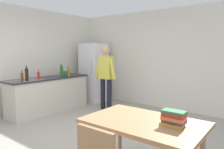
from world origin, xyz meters
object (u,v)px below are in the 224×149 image
object	(u,v)px
utensil_jar	(60,73)
bottle_beer_brown	(22,77)
bottle_wine_dark	(27,74)
bottle_sauce_red	(39,75)
person	(106,74)
cooking_pot	(65,73)
bottle_oil_amber	(69,72)
book_stack	(173,118)
bottle_wine_green	(62,72)
dining_table	(143,127)
refrigerator	(94,73)

from	to	relation	value
utensil_jar	bottle_beer_brown	bearing A→B (deg)	-84.15
bottle_wine_dark	bottle_sauce_red	bearing A→B (deg)	93.00
person	bottle_sauce_red	xyz separation A→B (m)	(-0.93, -1.41, 0.02)
cooking_pot	bottle_beer_brown	distance (m)	1.45
bottle_oil_amber	book_stack	world-z (taller)	bottle_oil_amber
bottle_sauce_red	bottle_beer_brown	bearing A→B (deg)	-79.75
person	cooking_pot	bearing A→B (deg)	-157.78
bottle_beer_brown	bottle_oil_amber	distance (m)	1.30
bottle_sauce_red	bottle_wine_dark	bearing A→B (deg)	-87.00
bottle_wine_green	bottle_sauce_red	distance (m)	0.61
cooking_pot	bottle_wine_dark	bearing A→B (deg)	-81.20
cooking_pot	bottle_beer_brown	bearing A→B (deg)	-79.47
bottle_sauce_red	bottle_oil_amber	size ratio (longest dim) A/B	0.86
person	bottle_sauce_red	size ratio (longest dim) A/B	7.08
utensil_jar	dining_table	bearing A→B (deg)	-23.11
bottle_wine_dark	person	bearing A→B (deg)	61.97
bottle_oil_amber	book_stack	distance (m)	3.83
bottle_beer_brown	bottle_wine_dark	world-z (taller)	bottle_wine_dark
bottle_beer_brown	bottle_sauce_red	xyz separation A→B (m)	(-0.08, 0.46, -0.01)
refrigerator	cooking_pot	distance (m)	1.02
dining_table	book_stack	distance (m)	0.39
dining_table	cooking_pot	xyz separation A→B (m)	(-3.46, 1.69, 0.29)
refrigerator	bottle_oil_amber	bearing A→B (deg)	-83.27
bottle_wine_dark	dining_table	bearing A→B (deg)	-7.35
bottle_wine_green	book_stack	xyz separation A→B (m)	(3.51, -1.28, -0.21)
bottle_sauce_red	bottle_oil_amber	xyz separation A→B (m)	(0.12, 0.83, 0.02)
book_stack	person	bearing A→B (deg)	142.24
dining_table	utensil_jar	bearing A→B (deg)	156.89
bottle_beer_brown	bottle_wine_green	world-z (taller)	bottle_wine_green
refrigerator	person	bearing A→B (deg)	-30.23
dining_table	bottle_sauce_red	size ratio (longest dim) A/B	5.83
bottle_wine_dark	book_stack	distance (m)	3.64
bottle_beer_brown	book_stack	distance (m)	3.56
bottle_wine_green	book_stack	distance (m)	3.74
cooking_pot	bottle_wine_green	distance (m)	0.47
bottle_wine_dark	bottle_sauce_red	xyz separation A→B (m)	(-0.02, 0.31, -0.05)
book_stack	cooking_pot	bearing A→B (deg)	156.80
bottle_beer_brown	bottle_oil_amber	world-z (taller)	bottle_oil_amber
cooking_pot	bottle_wine_green	size ratio (longest dim) A/B	1.18
dining_table	utensil_jar	world-z (taller)	utensil_jar
bottle_wine_dark	bottle_sauce_red	world-z (taller)	bottle_wine_dark
utensil_jar	bottle_wine_dark	world-z (taller)	bottle_wine_dark
refrigerator	utensil_jar	size ratio (longest dim) A/B	5.62
bottle_sauce_red	book_stack	distance (m)	3.70
refrigerator	person	xyz separation A→B (m)	(0.95, -0.55, 0.08)
person	book_stack	world-z (taller)	person
person	book_stack	xyz separation A→B (m)	(2.70, -2.09, -0.14)
bottle_beer_brown	bottle_oil_amber	bearing A→B (deg)	88.48
dining_table	bottle_oil_amber	distance (m)	3.55
bottle_beer_brown	bottle_oil_amber	xyz separation A→B (m)	(0.03, 1.30, 0.01)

